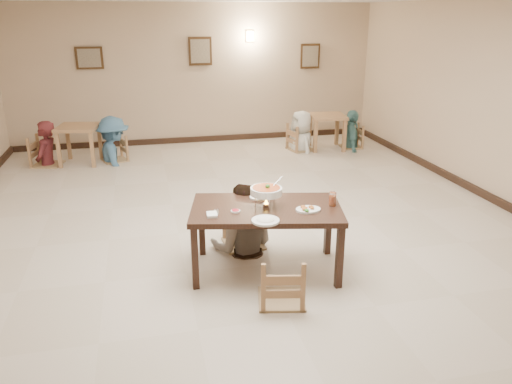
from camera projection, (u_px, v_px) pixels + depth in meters
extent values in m
plane|color=beige|center=(243.00, 227.00, 6.85)|extent=(10.00, 10.00, 0.00)
plane|color=tan|center=(196.00, 75.00, 10.92)|extent=(10.00, 0.00, 10.00)
cube|color=black|center=(199.00, 139.00, 11.38)|extent=(8.00, 0.06, 0.12)
cube|color=black|center=(495.00, 200.00, 7.68)|extent=(0.06, 10.00, 0.12)
cube|color=#321F0F|center=(89.00, 58.00, 10.28)|extent=(0.55, 0.03, 0.45)
cube|color=gray|center=(89.00, 58.00, 10.27)|extent=(0.45, 0.01, 0.37)
cube|color=#321F0F|center=(200.00, 51.00, 10.74)|extent=(0.50, 0.03, 0.60)
cube|color=gray|center=(200.00, 51.00, 10.72)|extent=(0.41, 0.01, 0.49)
cube|color=#321F0F|center=(310.00, 56.00, 11.32)|extent=(0.45, 0.03, 0.55)
cube|color=gray|center=(310.00, 56.00, 11.31)|extent=(0.37, 0.01, 0.45)
cube|color=#FFD88C|center=(250.00, 36.00, 10.87)|extent=(0.16, 0.05, 0.22)
cube|color=#321D13|center=(266.00, 210.00, 5.47)|extent=(1.80, 1.25, 0.06)
cube|color=#321D13|center=(195.00, 258.00, 5.22)|extent=(0.07, 0.07, 0.71)
cube|color=#321D13|center=(340.00, 257.00, 5.24)|extent=(0.07, 0.07, 0.71)
cube|color=#321D13|center=(202.00, 227.00, 5.97)|extent=(0.07, 0.07, 0.71)
cube|color=#321D13|center=(328.00, 227.00, 5.99)|extent=(0.07, 0.07, 0.71)
cube|color=#A5845A|center=(243.00, 211.00, 6.18)|extent=(0.47, 0.47, 0.05)
cube|color=#A5845A|center=(282.00, 260.00, 4.95)|extent=(0.47, 0.47, 0.05)
imported|color=gray|center=(242.00, 184.00, 5.93)|extent=(0.98, 0.85, 1.72)
torus|color=silver|center=(266.00, 194.00, 5.42)|extent=(0.27, 0.27, 0.01)
cylinder|color=silver|center=(266.00, 205.00, 5.46)|extent=(0.07, 0.07, 0.04)
cone|color=#FFA526|center=(266.00, 201.00, 5.44)|extent=(0.04, 0.04, 0.06)
cylinder|color=white|center=(266.00, 191.00, 5.40)|extent=(0.35, 0.35, 0.08)
cylinder|color=#B23E13|center=(266.00, 188.00, 5.39)|extent=(0.30, 0.30, 0.02)
sphere|color=#2D7223|center=(268.00, 186.00, 5.38)|extent=(0.05, 0.05, 0.05)
cylinder|color=silver|center=(277.00, 182.00, 5.47)|extent=(0.16, 0.10, 0.11)
cylinder|color=silver|center=(274.00, 198.00, 5.52)|extent=(0.01, 0.01, 0.16)
cylinder|color=silver|center=(255.00, 200.00, 5.48)|extent=(0.01, 0.01, 0.16)
cylinder|color=silver|center=(269.00, 205.00, 5.33)|extent=(0.01, 0.01, 0.16)
cylinder|color=white|center=(262.00, 197.00, 5.73)|extent=(0.28, 0.28, 0.02)
ellipsoid|color=white|center=(262.00, 197.00, 5.73)|extent=(0.18, 0.16, 0.06)
cylinder|color=white|center=(265.00, 221.00, 5.08)|extent=(0.29, 0.29, 0.02)
ellipsoid|color=white|center=(265.00, 220.00, 5.08)|extent=(0.19, 0.16, 0.07)
cylinder|color=white|center=(308.00, 210.00, 5.36)|extent=(0.27, 0.27, 0.02)
sphere|color=#2D7223|center=(307.00, 210.00, 5.27)|extent=(0.05, 0.05, 0.05)
cylinder|color=white|center=(236.00, 211.00, 5.33)|extent=(0.10, 0.10, 0.02)
cylinder|color=#9C0214|center=(235.00, 210.00, 5.33)|extent=(0.08, 0.08, 0.01)
cube|color=white|center=(212.00, 215.00, 5.22)|extent=(0.12, 0.15, 0.03)
cube|color=silver|center=(215.00, 212.00, 5.30)|extent=(0.03, 0.15, 0.01)
cube|color=silver|center=(218.00, 212.00, 5.31)|extent=(0.03, 0.15, 0.01)
cylinder|color=white|center=(333.00, 199.00, 5.48)|extent=(0.08, 0.08, 0.16)
cylinder|color=#CB4D17|center=(333.00, 200.00, 5.48)|extent=(0.07, 0.07, 0.11)
cube|color=#A0754D|center=(78.00, 127.00, 9.55)|extent=(0.86, 0.86, 0.06)
cube|color=#A0754D|center=(59.00, 150.00, 9.36)|extent=(0.07, 0.07, 0.68)
cube|color=#A0754D|center=(92.00, 150.00, 9.40)|extent=(0.07, 0.07, 0.68)
cube|color=#A0754D|center=(68.00, 142.00, 9.95)|extent=(0.07, 0.07, 0.68)
cube|color=#A0754D|center=(100.00, 142.00, 9.98)|extent=(0.07, 0.07, 0.68)
cube|color=#A0754D|center=(327.00, 116.00, 10.60)|extent=(0.83, 0.83, 0.06)
cube|color=#A0754D|center=(315.00, 137.00, 10.40)|extent=(0.07, 0.07, 0.68)
cube|color=#A0754D|center=(344.00, 136.00, 10.46)|extent=(0.07, 0.07, 0.68)
cube|color=#A0754D|center=(310.00, 130.00, 10.98)|extent=(0.07, 0.07, 0.68)
cube|color=#A0754D|center=(337.00, 130.00, 11.04)|extent=(0.07, 0.07, 0.68)
cube|color=#A5845A|center=(45.00, 140.00, 9.48)|extent=(0.51, 0.51, 0.06)
cube|color=#A5845A|center=(113.00, 139.00, 9.79)|extent=(0.45, 0.45, 0.05)
cube|color=#A5845A|center=(301.00, 128.00, 10.57)|extent=(0.50, 0.50, 0.05)
cube|color=#A5845A|center=(352.00, 128.00, 10.78)|extent=(0.44, 0.44, 0.05)
imported|color=#541C20|center=(42.00, 121.00, 9.35)|extent=(0.56, 0.72, 1.73)
imported|color=teal|center=(111.00, 117.00, 9.64)|extent=(0.94, 1.28, 1.78)
imported|color=silver|center=(302.00, 111.00, 10.45)|extent=(0.64, 0.89, 1.69)
imported|color=teal|center=(353.00, 110.00, 10.65)|extent=(0.61, 1.02, 1.64)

